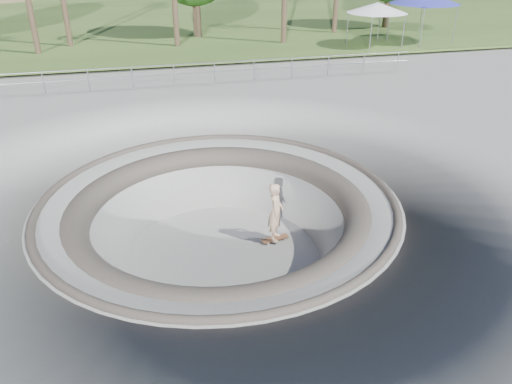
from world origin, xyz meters
TOP-DOWN VIEW (x-y plane):
  - ground at (0.00, 0.00)m, footprint 180.00×180.00m
  - skate_bowl at (0.00, 0.00)m, footprint 14.00×14.00m
  - grass_strip at (0.00, 34.00)m, footprint 180.00×36.00m
  - distant_hills at (3.78, 57.17)m, footprint 103.20×45.00m
  - safety_railing at (0.00, 12.00)m, footprint 25.00×0.06m
  - skateboard at (1.83, 0.39)m, footprint 0.93×0.43m
  - skater at (1.83, 0.39)m, footprint 0.67×0.82m
  - canopy_white at (13.51, 18.00)m, footprint 5.25×5.25m

SIDE VIEW (x-z plane):
  - distant_hills at x=3.78m, z-range -21.32..7.28m
  - skate_bowl at x=0.00m, z-range -3.88..0.22m
  - skateboard at x=1.83m, z-range -1.87..-1.78m
  - skater at x=1.83m, z-range -1.81..0.12m
  - ground at x=0.00m, z-range 0.00..0.00m
  - grass_strip at x=0.00m, z-range 0.16..0.28m
  - safety_railing at x=0.00m, z-range 0.18..1.20m
  - canopy_white at x=13.51m, z-range 1.29..3.99m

